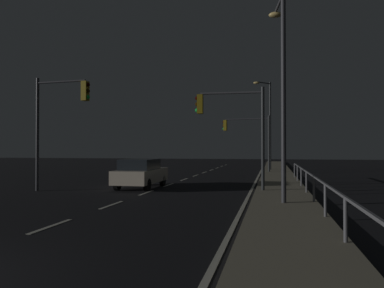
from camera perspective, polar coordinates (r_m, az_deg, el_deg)
ground_plane at (r=22.72m, az=-3.22°, el=-6.10°), size 112.00×112.00×0.00m
sidewalk_right at (r=21.93m, az=13.19°, el=-6.09°), size 2.48×77.00×0.14m
lane_markings_center at (r=26.10m, az=-1.19°, el=-5.39°), size 0.14×50.00×0.01m
lane_edge_line at (r=26.93m, az=9.79°, el=-5.23°), size 0.14×53.00×0.01m
car at (r=20.62m, az=-7.74°, el=-4.36°), size 1.87×4.42×1.57m
traffic_light_far_left at (r=33.67m, az=8.36°, el=1.79°), size 4.19×0.77×4.87m
traffic_light_near_right at (r=19.95m, az=-19.54°, el=4.59°), size 3.06×0.45×5.72m
traffic_light_mid_right at (r=18.59m, az=6.10°, el=3.92°), size 3.40×0.35×4.98m
street_lamp_far_end at (r=14.91m, az=13.43°, el=9.85°), size 0.64×2.14×7.89m
street_lamp_mid_block at (r=36.63m, az=11.40°, el=3.96°), size 1.61×1.64×8.36m
barrier_fence at (r=14.90m, az=17.95°, el=-5.49°), size 0.09×24.97×0.98m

